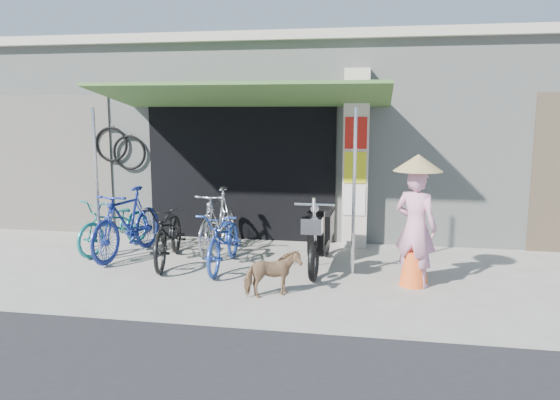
% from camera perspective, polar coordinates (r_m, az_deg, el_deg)
% --- Properties ---
extents(ground, '(80.00, 80.00, 0.00)m').
position_cam_1_polar(ground, '(7.35, 0.16, -9.01)').
color(ground, '#9E998F').
rests_on(ground, ground).
extents(bicycle_shop, '(12.30, 5.30, 3.66)m').
position_cam_1_polar(bicycle_shop, '(12.04, 4.39, 7.01)').
color(bicycle_shop, '#9EA49C').
rests_on(bicycle_shop, ground).
extents(shop_pillar, '(0.42, 0.44, 3.00)m').
position_cam_1_polar(shop_pillar, '(9.36, 7.93, 4.24)').
color(shop_pillar, beige).
rests_on(shop_pillar, ground).
extents(awning, '(4.60, 1.88, 2.72)m').
position_cam_1_polar(awning, '(8.76, -3.88, 10.62)').
color(awning, '#3A602B').
rests_on(awning, ground).
extents(neighbour_left, '(2.60, 0.06, 2.60)m').
position_cam_1_polar(neighbour_left, '(11.36, -23.07, 3.46)').
color(neighbour_left, '#6B665B').
rests_on(neighbour_left, ground).
extents(bike_teal, '(0.99, 1.80, 0.90)m').
position_cam_1_polar(bike_teal, '(9.49, -16.83, -2.41)').
color(bike_teal, '#1B7B79').
rests_on(bike_teal, ground).
extents(bike_blue, '(0.81, 1.88, 1.10)m').
position_cam_1_polar(bike_blue, '(9.02, -15.67, -2.31)').
color(bike_blue, navy).
rests_on(bike_blue, ground).
extents(bike_black, '(0.93, 1.87, 0.94)m').
position_cam_1_polar(bike_black, '(8.50, -11.52, -3.39)').
color(bike_black, black).
rests_on(bike_black, ground).
extents(bike_silver, '(0.58, 1.77, 1.05)m').
position_cam_1_polar(bike_silver, '(9.03, -6.51, -2.15)').
color(bike_silver, silver).
rests_on(bike_silver, ground).
extents(bike_navy, '(0.62, 1.67, 0.87)m').
position_cam_1_polar(bike_navy, '(8.13, -5.82, -4.08)').
color(bike_navy, '#213D97').
rests_on(bike_navy, ground).
extents(street_dog, '(0.77, 0.63, 0.59)m').
position_cam_1_polar(street_dog, '(6.88, -0.80, -7.72)').
color(street_dog, tan).
rests_on(street_dog, ground).
extents(moped, '(0.54, 1.91, 1.08)m').
position_cam_1_polar(moped, '(8.14, 4.28, -3.63)').
color(moped, black).
rests_on(moped, ground).
extents(nun, '(0.69, 0.64, 1.76)m').
position_cam_1_polar(nun, '(7.39, 14.01, -2.21)').
color(nun, '#CF8CA8').
rests_on(nun, ground).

